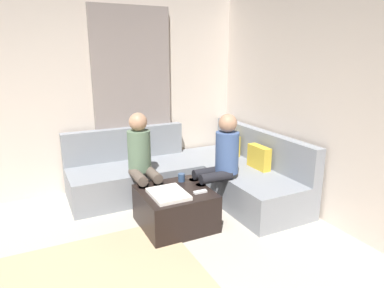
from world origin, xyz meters
name	(u,v)px	position (x,y,z in m)	size (l,w,h in m)	color
wall_left	(31,97)	(-2.94, 0.00, 1.35)	(0.12, 6.00, 2.70)	beige
curtain_panel	(133,99)	(-2.84, 1.30, 1.25)	(0.06, 1.10, 2.50)	gray
sectional_couch	(194,174)	(-2.08, 1.88, 0.28)	(2.10, 2.55, 0.87)	gray
ottoman	(175,208)	(-1.38, 1.30, 0.21)	(0.76, 0.76, 0.42)	black
folded_blanket	(168,194)	(-1.28, 1.18, 0.44)	(0.44, 0.36, 0.04)	white
coffee_mug	(181,178)	(-1.60, 1.48, 0.47)	(0.08, 0.08, 0.10)	#334C72
game_remote	(200,192)	(-1.20, 1.52, 0.43)	(0.05, 0.15, 0.02)	white
person_on_couch_back	(220,159)	(-1.49, 1.93, 0.66)	(0.30, 0.60, 1.20)	black
person_on_couch_side	(142,159)	(-1.93, 1.11, 0.66)	(0.60, 0.30, 1.20)	brown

